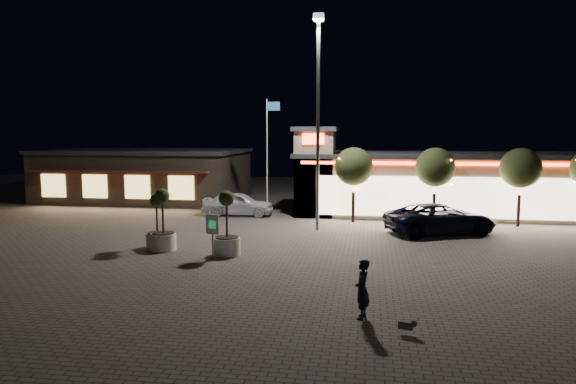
% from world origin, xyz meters
% --- Properties ---
extents(ground, '(90.00, 90.00, 0.00)m').
position_xyz_m(ground, '(0.00, 0.00, 0.00)').
color(ground, '#62594F').
rests_on(ground, ground).
extents(retail_building, '(20.40, 8.40, 6.10)m').
position_xyz_m(retail_building, '(9.51, 15.82, 2.21)').
color(retail_building, gray).
rests_on(retail_building, ground).
extents(restaurant_building, '(16.40, 11.00, 4.30)m').
position_xyz_m(restaurant_building, '(-14.00, 19.97, 2.16)').
color(restaurant_building, '#382D23').
rests_on(restaurant_building, ground).
extents(floodlight_pole, '(0.60, 0.40, 12.38)m').
position_xyz_m(floodlight_pole, '(2.00, 8.00, 7.02)').
color(floodlight_pole, gray).
rests_on(floodlight_pole, ground).
extents(flagpole, '(0.95, 0.10, 8.00)m').
position_xyz_m(flagpole, '(-1.90, 13.00, 4.74)').
color(flagpole, white).
rests_on(flagpole, ground).
extents(string_tree_a, '(2.42, 2.42, 4.79)m').
position_xyz_m(string_tree_a, '(4.00, 11.00, 3.56)').
color(string_tree_a, '#332319').
rests_on(string_tree_a, ground).
extents(string_tree_b, '(2.42, 2.42, 4.79)m').
position_xyz_m(string_tree_b, '(9.00, 11.00, 3.56)').
color(string_tree_b, '#332319').
rests_on(string_tree_b, ground).
extents(string_tree_c, '(2.42, 2.42, 4.79)m').
position_xyz_m(string_tree_c, '(14.00, 11.00, 3.56)').
color(string_tree_c, '#332319').
rests_on(string_tree_c, ground).
extents(pickup_truck, '(6.83, 4.94, 1.73)m').
position_xyz_m(pickup_truck, '(8.99, 7.84, 0.86)').
color(pickup_truck, black).
rests_on(pickup_truck, ground).
extents(white_sedan, '(4.97, 2.19, 1.66)m').
position_xyz_m(white_sedan, '(-3.95, 12.47, 0.83)').
color(white_sedan, silver).
rests_on(white_sedan, ground).
extents(pedestrian, '(0.53, 0.72, 1.83)m').
position_xyz_m(pedestrian, '(4.82, -6.40, 0.91)').
color(pedestrian, black).
rests_on(pedestrian, ground).
extents(dog, '(0.53, 0.27, 0.28)m').
position_xyz_m(dog, '(6.13, -7.47, 0.28)').
color(dog, '#59514C').
rests_on(dog, ground).
extents(planter_left, '(1.10, 1.10, 2.70)m').
position_xyz_m(planter_left, '(-5.30, 1.87, 0.83)').
color(planter_left, silver).
rests_on(planter_left, ground).
extents(planter_mid, '(1.22, 1.22, 3.01)m').
position_xyz_m(planter_mid, '(-4.84, 1.49, 0.93)').
color(planter_mid, silver).
rests_on(planter_mid, ground).
extents(planter_right, '(1.23, 1.23, 3.03)m').
position_xyz_m(planter_right, '(-1.50, 0.96, 0.93)').
color(planter_right, silver).
rests_on(planter_right, ground).
extents(valet_sign, '(0.66, 0.29, 2.05)m').
position_xyz_m(valet_sign, '(-1.88, -0.03, 1.44)').
color(valet_sign, gray).
rests_on(valet_sign, ground).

